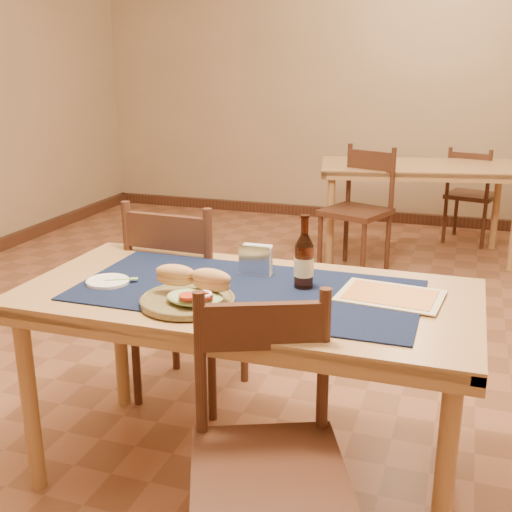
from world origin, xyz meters
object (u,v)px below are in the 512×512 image
(back_table, at_px, (419,175))
(chair_main_near, at_px, (267,455))
(sandwich_plate, at_px, (191,294))
(chair_main_far, at_px, (186,298))
(beer_bottle, at_px, (304,261))
(napkin_holder, at_px, (256,261))
(main_table, at_px, (247,313))

(back_table, xyz_separation_m, chair_main_near, (-0.10, -3.69, -0.19))
(back_table, xyz_separation_m, sandwich_plate, (-0.47, -3.35, 0.12))
(back_table, distance_m, chair_main_far, 2.81)
(chair_main_far, bearing_deg, beer_bottle, -31.16)
(back_table, bearing_deg, chair_main_far, -106.62)
(chair_main_far, bearing_deg, napkin_holder, -35.06)
(chair_main_near, bearing_deg, napkin_holder, 110.82)
(main_table, height_order, chair_main_far, chair_main_far)
(chair_main_far, distance_m, napkin_holder, 0.62)
(beer_bottle, xyz_separation_m, napkin_holder, (-0.21, 0.08, -0.04))
(napkin_holder, bearing_deg, back_table, 83.04)
(chair_main_near, distance_m, napkin_holder, 0.82)
(main_table, relative_size, napkin_holder, 12.25)
(back_table, distance_m, beer_bottle, 3.08)
(back_table, height_order, beer_bottle, beer_bottle)
(main_table, height_order, beer_bottle, beer_bottle)
(back_table, height_order, chair_main_near, chair_main_near)
(sandwich_plate, xyz_separation_m, napkin_holder, (0.11, 0.36, 0.02))
(sandwich_plate, bearing_deg, chair_main_near, -42.35)
(chair_main_far, xyz_separation_m, napkin_holder, (0.44, -0.31, 0.31))
(main_table, bearing_deg, chair_main_far, 134.09)
(back_table, xyz_separation_m, beer_bottle, (-0.16, -3.07, 0.19))
(chair_main_near, distance_m, beer_bottle, 0.73)
(chair_main_far, relative_size, napkin_holder, 7.36)
(main_table, height_order, back_table, same)
(sandwich_plate, bearing_deg, back_table, 81.99)
(napkin_holder, bearing_deg, sandwich_plate, -106.51)
(back_table, bearing_deg, chair_main_near, -91.53)
(sandwich_plate, distance_m, napkin_holder, 0.38)
(main_table, relative_size, sandwich_plate, 5.04)
(main_table, distance_m, chair_main_far, 0.68)
(back_table, bearing_deg, napkin_holder, -96.96)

